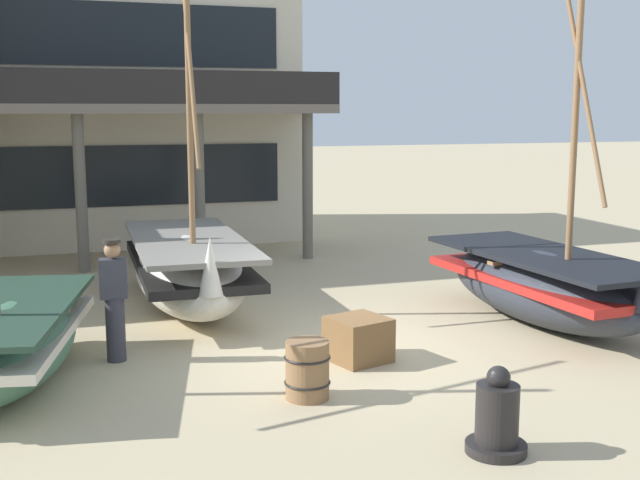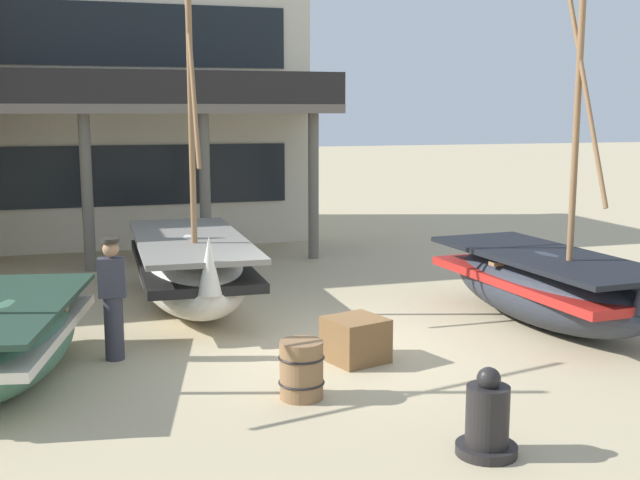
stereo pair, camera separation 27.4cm
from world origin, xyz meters
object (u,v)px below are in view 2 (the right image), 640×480
Objects in this scene: capstan_winch at (487,420)px; cargo_crate at (356,339)px; fishing_boat_centre_large at (546,285)px; fisherman_by_hull at (113,300)px; wooden_barrel at (301,370)px; fishing_boat_near_left at (191,268)px; harbor_building_main at (128,107)px; fishing_boat_far_right at (7,338)px.

cargo_crate is at bearing 94.37° from capstan_winch.
fishing_boat_centre_large is 3.74× the size of fisherman_by_hull.
wooden_barrel reaches higher than cargo_crate.
wooden_barrel is 0.97× the size of cargo_crate.
fishing_boat_near_left reaches higher than capstan_winch.
harbor_building_main reaches higher than fisherman_by_hull.
fishing_boat_near_left is 4.88m from wooden_barrel.
capstan_winch is 1.25× the size of cargo_crate.
cargo_crate is at bearing -6.23° from fishing_boat_far_right.
fishing_boat_near_left is 4.00× the size of fisherman_by_hull.
wooden_barrel is (3.37, -1.64, -0.22)m from fishing_boat_far_right.
harbor_building_main is (-2.33, 15.69, 3.12)m from capstan_winch.
harbor_building_main is at bearing 94.17° from wooden_barrel.
fishing_boat_near_left is 1.07× the size of fishing_boat_centre_large.
fishing_boat_far_right reaches higher than capstan_winch.
cargo_crate is (-3.55, -0.91, -0.34)m from fishing_boat_centre_large.
fishing_boat_near_left is 1.32× the size of fishing_boat_far_right.
fisherman_by_hull is at bearing 161.75° from cargo_crate.
fishing_boat_far_right is 5.98m from capstan_winch.
fishing_boat_centre_large reaches higher than fishing_boat_far_right.
fishing_boat_near_left is 9.33× the size of cargo_crate.
fisherman_by_hull is 3.35m from cargo_crate.
fishing_boat_far_right is at bearing 141.93° from capstan_winch.
fisherman_by_hull is at bearing -95.24° from harbor_building_main.
fishing_boat_near_left is 4.08m from cargo_crate.
capstan_winch is 3.21m from cargo_crate.
fisherman_by_hull is at bearing 128.64° from capstan_winch.
wooden_barrel is at bearing -82.73° from fishing_boat_near_left.
fisherman_by_hull is 2.33× the size of cargo_crate.
harbor_building_main reaches higher than fishing_boat_near_left.
wooden_barrel is (0.62, -4.83, -0.34)m from fishing_boat_near_left.
fishing_boat_centre_large reaches higher than capstan_winch.
capstan_winch is (4.70, -3.68, -0.22)m from fishing_boat_far_right.
fishing_boat_near_left is 9.63× the size of wooden_barrel.
fisherman_by_hull is 1.87× the size of capstan_winch.
wooden_barrel is at bearing -156.05° from fishing_boat_centre_large.
fishing_boat_near_left is 0.75× the size of harbor_building_main.
fisherman_by_hull reaches higher than capstan_winch.
fisherman_by_hull reaches higher than cargo_crate.
harbor_building_main reaches higher than wooden_barrel.
cargo_crate is (1.09, 1.15, -0.05)m from wooden_barrel.
fishing_boat_centre_large is at bearing -64.07° from harbor_building_main.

